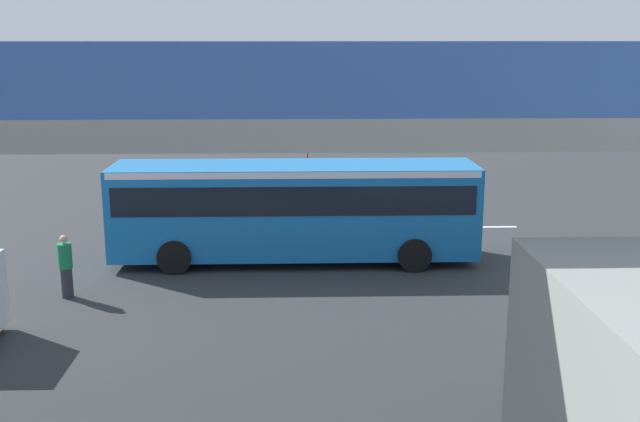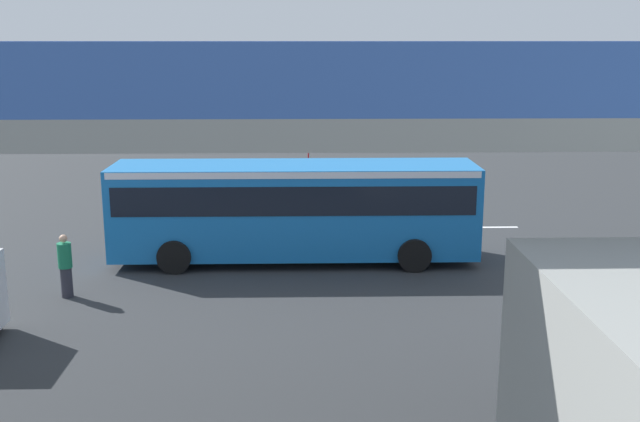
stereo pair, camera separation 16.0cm
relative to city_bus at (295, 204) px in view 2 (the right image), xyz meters
name	(u,v)px [view 2 (the right image)]	position (x,y,z in m)	size (l,w,h in m)	color
ground	(338,249)	(-1.47, -1.29, -1.88)	(80.00, 80.00, 0.00)	#2D3033
city_bus	(295,204)	(0.00, 0.00, 0.00)	(11.54, 2.85, 3.15)	#196BB7
pedestrian	(65,266)	(6.31, 3.35, -1.00)	(0.38, 0.38, 1.79)	#2D2D38
traffic_sign	(308,175)	(-0.48, -5.16, 0.01)	(0.08, 0.60, 2.80)	slate
lane_dash_leftmost	(492,227)	(-7.47, -4.18, -1.88)	(2.00, 0.20, 0.01)	silver
lane_dash_left	(387,228)	(-3.47, -4.18, -1.88)	(2.00, 0.20, 0.01)	silver
lane_dash_centre	(282,228)	(0.53, -4.18, -1.88)	(2.00, 0.20, 0.01)	silver
lane_dash_right	(176,229)	(4.53, -4.18, -1.88)	(2.00, 0.20, 0.01)	silver
pedestrian_overpass	(376,152)	(-1.47, 11.08, 3.31)	(27.68, 2.60, 6.98)	gray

